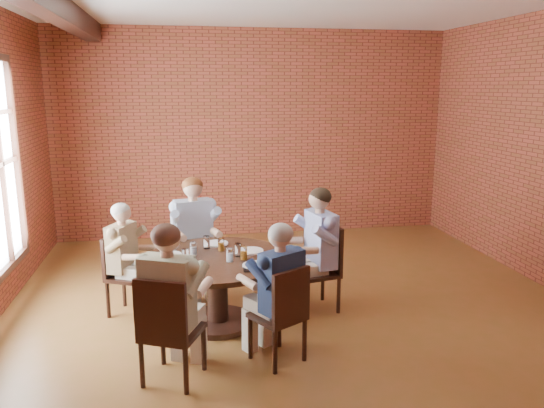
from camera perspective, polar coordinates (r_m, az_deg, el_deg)
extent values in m
plane|color=brown|center=(5.94, 3.09, -12.14)|extent=(7.00, 7.00, 0.00)
plane|color=#973D2B|center=(8.87, -1.93, 7.51)|extent=(7.00, 0.00, 7.00)
plane|color=#973D2B|center=(2.28, 24.09, -8.47)|extent=(7.00, 0.00, 7.00)
cube|color=black|center=(7.01, -25.96, 4.50)|extent=(0.10, 0.08, 2.20)
cylinder|color=black|center=(5.80, -5.81, -12.47)|extent=(0.76, 0.76, 0.06)
cylinder|color=black|center=(5.67, -5.88, -9.54)|extent=(0.22, 0.22, 0.64)
cylinder|color=#361F13|center=(5.54, -5.97, -5.95)|extent=(1.53, 1.53, 0.05)
cube|color=black|center=(6.02, 4.66, -7.39)|extent=(0.54, 0.54, 0.04)
cube|color=black|center=(6.02, 6.50, -4.61)|extent=(0.13, 0.46, 0.52)
cylinder|color=black|center=(6.19, 2.14, -9.01)|extent=(0.04, 0.04, 0.41)
cylinder|color=black|center=(5.85, 3.69, -10.33)|extent=(0.04, 0.04, 0.41)
cylinder|color=black|center=(6.34, 5.47, -8.50)|extent=(0.04, 0.04, 0.41)
cylinder|color=black|center=(6.02, 7.17, -9.74)|extent=(0.04, 0.04, 0.41)
cube|color=black|center=(6.57, -8.22, -5.74)|extent=(0.55, 0.55, 0.04)
cube|color=black|center=(6.69, -8.71, -2.86)|extent=(0.47, 0.13, 0.53)
cylinder|color=black|center=(6.42, -9.54, -8.36)|extent=(0.04, 0.04, 0.41)
cylinder|color=black|center=(6.51, -5.99, -7.97)|extent=(0.04, 0.04, 0.41)
cylinder|color=black|center=(6.80, -10.23, -7.20)|extent=(0.04, 0.04, 0.41)
cylinder|color=black|center=(6.88, -6.88, -6.85)|extent=(0.04, 0.04, 0.41)
cube|color=black|center=(6.09, -15.22, -7.56)|extent=(0.52, 0.52, 0.04)
cube|color=black|center=(6.10, -16.76, -5.22)|extent=(0.20, 0.37, 0.44)
cylinder|color=black|center=(5.96, -14.53, -10.29)|extent=(0.04, 0.04, 0.41)
cylinder|color=black|center=(6.22, -13.01, -9.21)|extent=(0.04, 0.04, 0.41)
cylinder|color=black|center=(6.12, -17.23, -9.83)|extent=(0.04, 0.04, 0.41)
cylinder|color=black|center=(6.38, -15.63, -8.81)|extent=(0.04, 0.04, 0.41)
cube|color=black|center=(4.72, -10.64, -13.41)|extent=(0.60, 0.60, 0.04)
cube|color=black|center=(4.43, -11.93, -11.25)|extent=(0.43, 0.22, 0.52)
cylinder|color=black|center=(4.91, -7.36, -15.16)|extent=(0.04, 0.04, 0.41)
cylinder|color=black|center=(5.05, -11.66, -14.46)|extent=(0.04, 0.04, 0.41)
cylinder|color=black|center=(4.59, -9.26, -17.32)|extent=(0.04, 0.04, 0.41)
cylinder|color=black|center=(4.74, -13.83, -16.46)|extent=(0.04, 0.04, 0.41)
cube|color=black|center=(4.93, 0.57, -11.97)|extent=(0.57, 0.57, 0.04)
cube|color=black|center=(4.70, 2.09, -9.84)|extent=(0.38, 0.24, 0.47)
cylinder|color=black|center=(5.26, 0.78, -13.07)|extent=(0.04, 0.04, 0.41)
cylinder|color=black|center=(5.05, -2.36, -14.18)|extent=(0.04, 0.04, 0.41)
cylinder|color=black|center=(5.02, 3.51, -14.39)|extent=(0.04, 0.04, 0.41)
cylinder|color=black|center=(4.81, 0.33, -15.65)|extent=(0.04, 0.04, 0.41)
cylinder|color=white|center=(5.70, -2.25, -5.04)|extent=(0.26, 0.26, 0.01)
cylinder|color=white|center=(5.98, -5.98, -4.23)|extent=(0.26, 0.26, 0.01)
cylinder|color=white|center=(5.66, -11.00, -5.40)|extent=(0.26, 0.26, 0.01)
cylinder|color=white|center=(5.25, -1.79, -6.59)|extent=(0.26, 0.26, 0.01)
cylinder|color=white|center=(5.52, -3.65, -4.94)|extent=(0.07, 0.07, 0.14)
cylinder|color=white|center=(5.72, -5.50, -4.35)|extent=(0.07, 0.07, 0.14)
cylinder|color=white|center=(5.82, -7.05, -4.11)|extent=(0.07, 0.07, 0.14)
cylinder|color=white|center=(5.60, -8.47, -4.80)|extent=(0.07, 0.07, 0.14)
cylinder|color=white|center=(5.40, -9.31, -5.49)|extent=(0.07, 0.07, 0.14)
cylinder|color=white|center=(5.16, -9.03, -6.35)|extent=(0.07, 0.07, 0.14)
cylinder|color=white|center=(5.37, -4.56, -5.48)|extent=(0.07, 0.07, 0.14)
cylinder|color=white|center=(5.42, -3.05, -5.28)|extent=(0.07, 0.07, 0.14)
cube|color=black|center=(5.14, -2.71, -7.04)|extent=(0.08, 0.14, 0.01)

